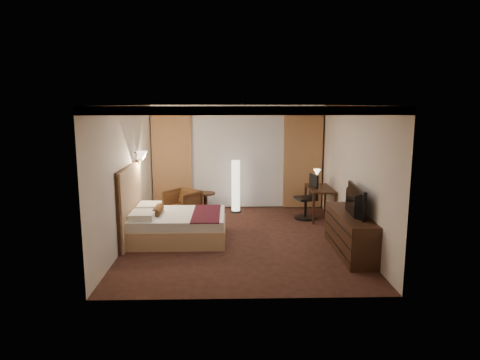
{
  "coord_description": "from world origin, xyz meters",
  "views": [
    {
      "loc": [
        -0.23,
        -8.43,
        2.74
      ],
      "look_at": [
        0.0,
        0.4,
        1.15
      ],
      "focal_mm": 32.0,
      "sensor_mm": 36.0,
      "label": 1
    }
  ],
  "objects_px": {
    "bed": "(179,227)",
    "floor_lamp": "(236,186)",
    "office_chair": "(306,197)",
    "television": "(350,196)",
    "side_table": "(206,203)",
    "dresser": "(350,233)",
    "armchair": "(182,202)",
    "desk": "(320,203)"
  },
  "relations": [
    {
      "from": "floor_lamp",
      "to": "television",
      "type": "height_order",
      "value": "floor_lamp"
    },
    {
      "from": "office_chair",
      "to": "dresser",
      "type": "xyz_separation_m",
      "value": [
        0.4,
        -2.38,
        -0.17
      ]
    },
    {
      "from": "armchair",
      "to": "side_table",
      "type": "distance_m",
      "value": 0.63
    },
    {
      "from": "bed",
      "to": "office_chair",
      "type": "distance_m",
      "value": 3.25
    },
    {
      "from": "office_chair",
      "to": "bed",
      "type": "bearing_deg",
      "value": -166.99
    },
    {
      "from": "office_chair",
      "to": "television",
      "type": "xyz_separation_m",
      "value": [
        0.37,
        -2.38,
        0.54
      ]
    },
    {
      "from": "floor_lamp",
      "to": "dresser",
      "type": "xyz_separation_m",
      "value": [
        2.06,
        -3.08,
        -0.3
      ]
    },
    {
      "from": "armchair",
      "to": "side_table",
      "type": "bearing_deg",
      "value": 65.83
    },
    {
      "from": "television",
      "to": "floor_lamp",
      "type": "bearing_deg",
      "value": 36.28
    },
    {
      "from": "bed",
      "to": "side_table",
      "type": "relative_size",
      "value": 3.5
    },
    {
      "from": "floor_lamp",
      "to": "dresser",
      "type": "height_order",
      "value": "floor_lamp"
    },
    {
      "from": "floor_lamp",
      "to": "television",
      "type": "bearing_deg",
      "value": -56.56
    },
    {
      "from": "desk",
      "to": "office_chair",
      "type": "relative_size",
      "value": 1.06
    },
    {
      "from": "desk",
      "to": "dresser",
      "type": "relative_size",
      "value": 0.6
    },
    {
      "from": "floor_lamp",
      "to": "office_chair",
      "type": "distance_m",
      "value": 1.81
    },
    {
      "from": "bed",
      "to": "desk",
      "type": "xyz_separation_m",
      "value": [
        3.2,
        1.59,
        0.1
      ]
    },
    {
      "from": "side_table",
      "to": "television",
      "type": "distance_m",
      "value": 4.14
    },
    {
      "from": "bed",
      "to": "dresser",
      "type": "xyz_separation_m",
      "value": [
        3.25,
        -0.84,
        0.1
      ]
    },
    {
      "from": "side_table",
      "to": "desk",
      "type": "height_order",
      "value": "desk"
    },
    {
      "from": "office_chair",
      "to": "desk",
      "type": "bearing_deg",
      "value": -7.21
    },
    {
      "from": "office_chair",
      "to": "television",
      "type": "height_order",
      "value": "television"
    },
    {
      "from": "floor_lamp",
      "to": "dresser",
      "type": "bearing_deg",
      "value": -56.17
    },
    {
      "from": "armchair",
      "to": "dresser",
      "type": "bearing_deg",
      "value": 0.04
    },
    {
      "from": "armchair",
      "to": "bed",
      "type": "bearing_deg",
      "value": -48.0
    },
    {
      "from": "side_table",
      "to": "floor_lamp",
      "type": "bearing_deg",
      "value": 10.05
    },
    {
      "from": "bed",
      "to": "office_chair",
      "type": "height_order",
      "value": "office_chair"
    },
    {
      "from": "armchair",
      "to": "dresser",
      "type": "height_order",
      "value": "dresser"
    },
    {
      "from": "bed",
      "to": "floor_lamp",
      "type": "distance_m",
      "value": 2.56
    },
    {
      "from": "dresser",
      "to": "floor_lamp",
      "type": "bearing_deg",
      "value": 123.83
    },
    {
      "from": "office_chair",
      "to": "floor_lamp",
      "type": "bearing_deg",
      "value": 141.99
    },
    {
      "from": "office_chair",
      "to": "television",
      "type": "bearing_deg",
      "value": -96.53
    },
    {
      "from": "desk",
      "to": "dresser",
      "type": "distance_m",
      "value": 2.43
    },
    {
      "from": "side_table",
      "to": "bed",
      "type": "bearing_deg",
      "value": -101.6
    },
    {
      "from": "armchair",
      "to": "office_chair",
      "type": "bearing_deg",
      "value": 33.02
    },
    {
      "from": "bed",
      "to": "side_table",
      "type": "distance_m",
      "value": 2.14
    },
    {
      "from": "bed",
      "to": "office_chair",
      "type": "xyz_separation_m",
      "value": [
        2.85,
        1.54,
        0.27
      ]
    },
    {
      "from": "side_table",
      "to": "office_chair",
      "type": "relative_size",
      "value": 0.5
    },
    {
      "from": "office_chair",
      "to": "dresser",
      "type": "distance_m",
      "value": 2.42
    },
    {
      "from": "side_table",
      "to": "dresser",
      "type": "xyz_separation_m",
      "value": [
        2.82,
        -2.94,
        0.11
      ]
    },
    {
      "from": "bed",
      "to": "floor_lamp",
      "type": "xyz_separation_m",
      "value": [
        1.19,
        2.23,
        0.4
      ]
    },
    {
      "from": "side_table",
      "to": "desk",
      "type": "relative_size",
      "value": 0.47
    },
    {
      "from": "dresser",
      "to": "side_table",
      "type": "bearing_deg",
      "value": 133.8
    }
  ]
}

